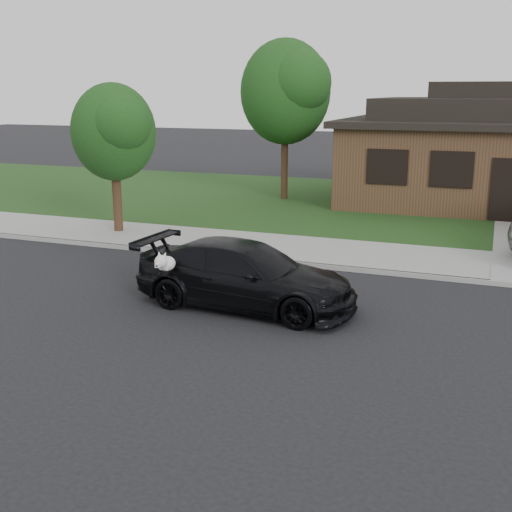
% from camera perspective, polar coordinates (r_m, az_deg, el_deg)
% --- Properties ---
extents(ground, '(120.00, 120.00, 0.00)m').
position_cam_1_polar(ground, '(13.34, 3.43, -5.05)').
color(ground, black).
rests_on(ground, ground).
extents(sidewalk, '(60.00, 3.00, 0.12)m').
position_cam_1_polar(sidewalk, '(17.96, 8.18, 0.18)').
color(sidewalk, gray).
rests_on(sidewalk, ground).
extents(curb, '(60.00, 0.12, 0.12)m').
position_cam_1_polar(curb, '(16.54, 7.04, -1.02)').
color(curb, gray).
rests_on(curb, ground).
extents(lawn, '(60.00, 13.00, 0.13)m').
position_cam_1_polar(lawn, '(25.67, 12.12, 4.32)').
color(lawn, '#193814').
rests_on(lawn, ground).
extents(sedan, '(4.88, 2.44, 1.38)m').
position_cam_1_polar(sedan, '(13.49, -0.98, -1.70)').
color(sedan, black).
rests_on(sedan, ground).
extents(house, '(12.60, 8.60, 4.65)m').
position_cam_1_polar(house, '(27.12, 21.49, 8.59)').
color(house, '#422B1C').
rests_on(house, ground).
extents(tree_0, '(3.78, 3.60, 6.34)m').
position_cam_1_polar(tree_0, '(26.15, 2.88, 14.52)').
color(tree_0, '#332114').
rests_on(tree_0, ground).
extents(tree_2, '(2.73, 2.60, 4.59)m').
position_cam_1_polar(tree_2, '(20.42, -12.41, 10.83)').
color(tree_2, '#332114').
rests_on(tree_2, ground).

